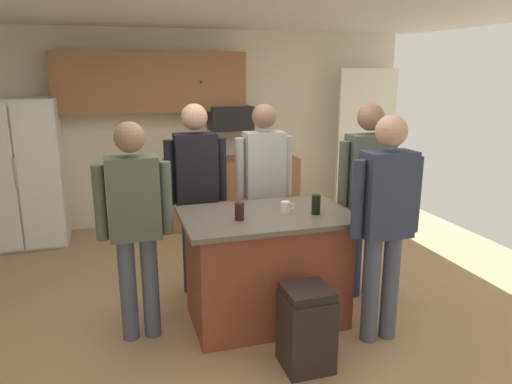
{
  "coord_description": "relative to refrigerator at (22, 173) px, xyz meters",
  "views": [
    {
      "loc": [
        -0.95,
        -3.77,
        2.07
      ],
      "look_at": [
        0.22,
        0.06,
        1.05
      ],
      "focal_mm": 33.58,
      "sensor_mm": 36.0,
      "label": 1
    }
  ],
  "objects": [
    {
      "name": "floor",
      "position": [
        2.0,
        -2.38,
        -0.88
      ],
      "size": [
        7.04,
        7.04,
        0.0
      ],
      "primitive_type": "plane",
      "color": "tan",
      "rests_on": "ground"
    },
    {
      "name": "back_wall",
      "position": [
        2.0,
        0.42,
        0.42
      ],
      "size": [
        6.4,
        0.1,
        2.6
      ],
      "primitive_type": "cube",
      "color": "beige",
      "rests_on": "ground"
    },
    {
      "name": "french_door_window_panel",
      "position": [
        4.6,
        0.02,
        0.22
      ],
      "size": [
        0.9,
        0.06,
        2.0
      ],
      "primitive_type": "cube",
      "color": "white",
      "rests_on": "ground"
    },
    {
      "name": "cabinet_run_upper",
      "position": [
        1.6,
        0.22,
        1.04
      ],
      "size": [
        2.4,
        0.38,
        0.75
      ],
      "color": "#936038"
    },
    {
      "name": "cabinet_run_lower",
      "position": [
        2.6,
        0.1,
        -0.43
      ],
      "size": [
        1.8,
        0.63,
        0.9
      ],
      "color": "#936038",
      "rests_on": "ground"
    },
    {
      "name": "refrigerator",
      "position": [
        0.0,
        0.0,
        0.0
      ],
      "size": [
        0.93,
        0.76,
        1.76
      ],
      "color": "white",
      "rests_on": "ground"
    },
    {
      "name": "microwave_over_range",
      "position": [
        2.6,
        0.12,
        0.57
      ],
      "size": [
        0.56,
        0.4,
        0.32
      ],
      "primitive_type": "cube",
      "color": "black"
    },
    {
      "name": "kitchen_island",
      "position": [
        2.22,
        -2.62,
        -0.41
      ],
      "size": [
        1.38,
        0.89,
        0.94
      ],
      "color": "brown",
      "rests_on": "ground"
    },
    {
      "name": "person_host_foreground",
      "position": [
        1.77,
        -1.9,
        0.16
      ],
      "size": [
        0.57,
        0.24,
        1.79
      ],
      "rotation": [
        0.0,
        0.0,
        -1.02
      ],
      "color": "#232D4C",
      "rests_on": "ground"
    },
    {
      "name": "person_guest_left",
      "position": [
        3.23,
        -2.43,
        0.16
      ],
      "size": [
        0.57,
        0.24,
        1.79
      ],
      "rotation": [
        0.0,
        0.0,
        -2.96
      ],
      "color": "#232D4C",
      "rests_on": "ground"
    },
    {
      "name": "person_guest_by_door",
      "position": [
        1.18,
        -2.6,
        0.11
      ],
      "size": [
        0.57,
        0.23,
        1.72
      ],
      "rotation": [
        0.0,
        0.0,
        -0.02
      ],
      "color": "#4C5166",
      "rests_on": "ground"
    },
    {
      "name": "person_elder_center",
      "position": [
        2.97,
        -3.17,
        0.15
      ],
      "size": [
        0.57,
        0.23,
        1.77
      ],
      "rotation": [
        0.0,
        0.0,
        2.51
      ],
      "color": "#4C5166",
      "rests_on": "ground"
    },
    {
      "name": "person_guest_right",
      "position": [
        2.44,
        -1.84,
        0.15
      ],
      "size": [
        0.57,
        0.23,
        1.77
      ],
      "rotation": [
        0.0,
        0.0,
        -1.85
      ],
      "color": "#383842",
      "rests_on": "ground"
    },
    {
      "name": "mug_ceramic_white",
      "position": [
        2.38,
        -2.63,
        0.11
      ],
      "size": [
        0.12,
        0.08,
        0.1
      ],
      "color": "white",
      "rests_on": "kitchen_island"
    },
    {
      "name": "tumbler_amber",
      "position": [
        2.6,
        -2.74,
        0.14
      ],
      "size": [
        0.07,
        0.07,
        0.16
      ],
      "color": "black",
      "rests_on": "kitchen_island"
    },
    {
      "name": "glass_pilsner",
      "position": [
        1.96,
        -2.71,
        0.13
      ],
      "size": [
        0.07,
        0.07,
        0.14
      ],
      "color": "black",
      "rests_on": "kitchen_island"
    },
    {
      "name": "trash_bin",
      "position": [
        2.28,
        -3.34,
        -0.58
      ],
      "size": [
        0.34,
        0.34,
        0.61
      ],
      "color": "black",
      "rests_on": "ground"
    }
  ]
}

